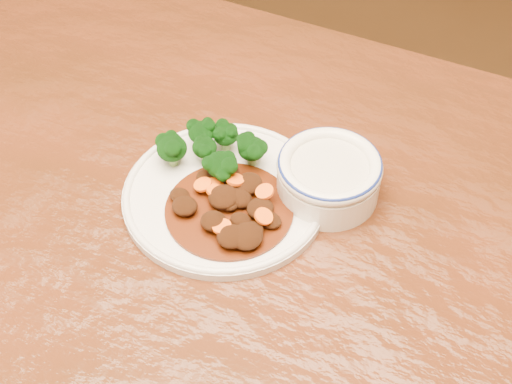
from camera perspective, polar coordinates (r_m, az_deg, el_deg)
The scene contains 5 objects.
dining_table at distance 0.86m, azimuth -4.39°, elevation -7.77°, with size 1.57×1.02×0.75m.
dinner_plate at distance 0.83m, azimuth -2.52°, elevation -0.17°, with size 0.24×0.24×0.02m.
broccoli_florets at distance 0.85m, azimuth -3.58°, elevation 3.57°, with size 0.12×0.09×0.04m.
mince_stew at distance 0.80m, azimuth -2.04°, elevation -0.94°, with size 0.15×0.15×0.03m.
dip_bowl at distance 0.82m, azimuth 5.84°, elevation 1.34°, with size 0.12×0.12×0.05m.
Camera 1 is at (0.30, -0.39, 1.37)m, focal length 50.00 mm.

